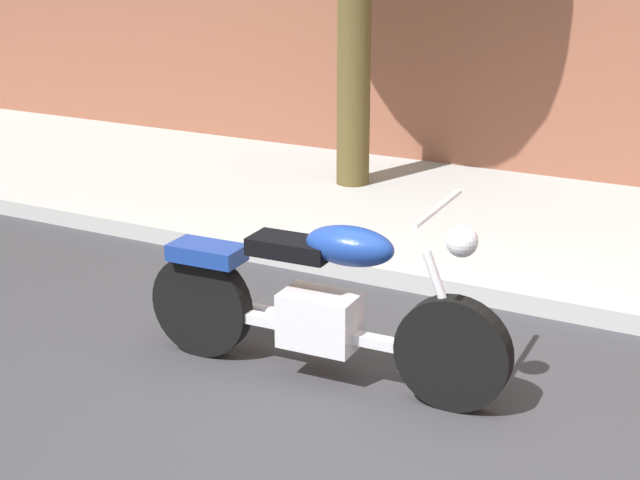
% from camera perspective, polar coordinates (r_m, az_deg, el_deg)
% --- Properties ---
extents(ground_plane, '(60.00, 60.00, 0.00)m').
position_cam_1_polar(ground_plane, '(5.28, 3.01, -10.33)').
color(ground_plane, '#38383D').
extents(sidewalk, '(25.63, 3.15, 0.14)m').
position_cam_1_polar(sidewalk, '(8.16, 13.08, 0.40)').
color(sidewalk, '#AFAFAF').
rests_on(sidewalk, ground).
extents(motorcycle, '(2.24, 0.70, 1.14)m').
position_cam_1_polar(motorcycle, '(5.47, 0.00, -3.81)').
color(motorcycle, black).
rests_on(motorcycle, ground).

